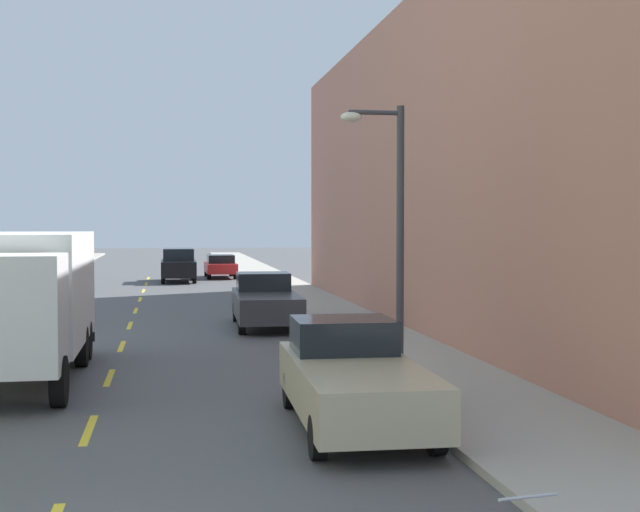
% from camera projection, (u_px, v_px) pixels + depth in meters
% --- Properties ---
extents(ground_plane, '(160.00, 160.00, 0.00)m').
position_uv_depth(ground_plane, '(138.00, 304.00, 37.34)').
color(ground_plane, '#4C4C4F').
extents(sidewalk_right, '(3.20, 120.00, 0.14)m').
position_uv_depth(sidewalk_right, '(311.00, 304.00, 36.55)').
color(sidewalk_right, '#A39E93').
rests_on(sidewalk_right, ground_plane).
extents(lane_centerline_dashes, '(0.14, 47.20, 0.01)m').
position_uv_depth(lane_centerline_dashes, '(133.00, 317.00, 31.92)').
color(lane_centerline_dashes, yellow).
rests_on(lane_centerline_dashes, ground_plane).
extents(apartment_block_opposite, '(10.00, 36.00, 10.50)m').
position_uv_depth(apartment_block_opposite, '(543.00, 168.00, 29.57)').
color(apartment_block_opposite, '#B27560').
rests_on(apartment_block_opposite, ground_plane).
extents(street_lamp, '(1.35, 0.28, 5.74)m').
position_uv_depth(street_lamp, '(392.00, 219.00, 18.40)').
color(street_lamp, '#38383D').
rests_on(street_lamp, sidewalk_right).
extents(delivery_box_truck, '(2.46, 7.89, 3.21)m').
position_uv_depth(delivery_box_truck, '(25.00, 295.00, 19.41)').
color(delivery_box_truck, white).
rests_on(delivery_box_truck, ground_plane).
extents(parked_pickup_champagne, '(2.11, 5.34, 1.73)m').
position_uv_depth(parked_pickup_champagne, '(353.00, 378.00, 14.91)').
color(parked_pickup_champagne, tan).
rests_on(parked_pickup_champagne, ground_plane).
extents(parked_sedan_red, '(1.87, 4.53, 1.43)m').
position_uv_depth(parked_sedan_red, '(220.00, 266.00, 54.48)').
color(parked_sedan_red, '#AD1E1E').
rests_on(parked_sedan_red, ground_plane).
extents(parked_hatchback_forest, '(1.80, 4.02, 1.50)m').
position_uv_depth(parked_hatchback_forest, '(1.00, 302.00, 29.88)').
color(parked_hatchback_forest, '#194C28').
rests_on(parked_hatchback_forest, ground_plane).
extents(parked_sedan_teal, '(1.82, 4.51, 1.43)m').
position_uv_depth(parked_sedan_teal, '(57.00, 274.00, 45.91)').
color(parked_sedan_teal, '#195B60').
rests_on(parked_sedan_teal, ground_plane).
extents(parked_pickup_charcoal, '(2.13, 5.35, 1.73)m').
position_uv_depth(parked_pickup_charcoal, '(266.00, 302.00, 29.14)').
color(parked_pickup_charcoal, '#333338').
rests_on(parked_pickup_charcoal, ground_plane).
extents(parked_suv_silver, '(2.09, 4.86, 1.93)m').
position_uv_depth(parked_suv_silver, '(29.00, 284.00, 35.11)').
color(parked_suv_silver, '#B2B5BA').
rests_on(parked_suv_silver, ground_plane).
extents(moving_black_sedan, '(1.95, 4.80, 1.93)m').
position_uv_depth(moving_black_sedan, '(178.00, 265.00, 50.86)').
color(moving_black_sedan, black).
rests_on(moving_black_sedan, ground_plane).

